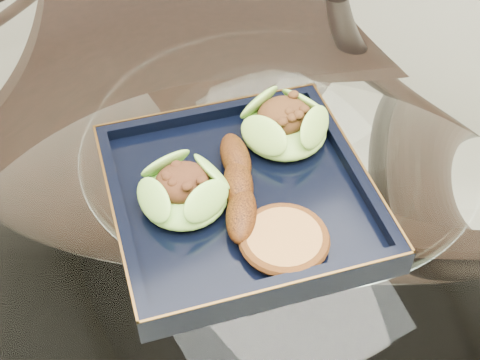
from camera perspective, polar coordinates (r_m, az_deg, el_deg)
dining_table at (r=0.88m, az=2.74°, el=-6.92°), size 1.13×1.13×0.77m
dining_chair at (r=1.34m, az=-2.97°, el=9.47°), size 0.47×0.47×0.90m
navy_plate at (r=0.72m, az=0.00°, el=-1.65°), size 0.32×0.32×0.02m
lettuce_wrap_left at (r=0.69m, az=-4.81°, el=-1.09°), size 0.11×0.11×0.03m
lettuce_wrap_right at (r=0.76m, az=3.78°, el=4.59°), size 0.10×0.10×0.04m
roasted_plantain at (r=0.70m, az=-0.14°, el=-0.42°), size 0.09×0.15×0.03m
crumb_patty at (r=0.66m, az=3.77°, el=-5.17°), size 0.08×0.08×0.01m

